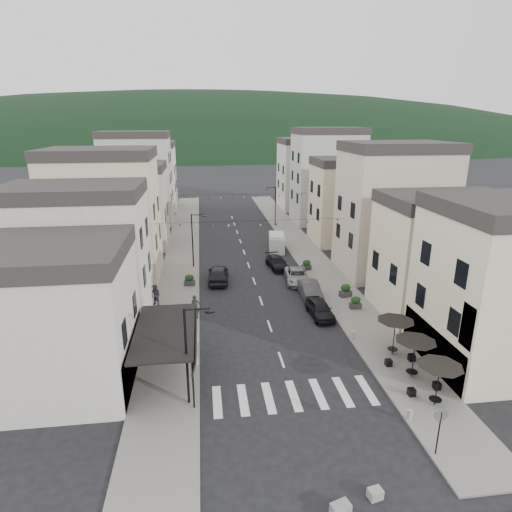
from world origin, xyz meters
The scene contains 32 objects.
ground centered at (0.00, 0.00, 0.00)m, with size 700.00×700.00×0.00m, color black.
sidewalk_left centered at (-7.50, 32.00, 0.06)m, with size 4.00×76.00×0.12m, color slate.
sidewalk_right centered at (7.50, 32.00, 0.06)m, with size 4.00×76.00×0.12m, color slate.
hill_backdrop centered at (0.00, 300.00, 0.00)m, with size 640.00×360.00×70.00m, color black.
boutique_building centered at (-15.50, 5.00, 4.00)m, with size 12.00×8.00×8.00m, color #B6B2A6.
bistro_building centered at (14.50, 4.00, 5.00)m, with size 10.00×8.00×10.00m, color beige.
boutique_awning centered at (-7.25, 5.00, 3.11)m, with size 3.77×7.50×3.28m.
buildings_row_left centered at (-14.50, 37.75, 6.12)m, with size 10.20×54.16×14.00m.
buildings_row_right centered at (14.50, 36.59, 6.32)m, with size 10.20×54.16×14.50m.
cafe_terrace centered at (7.70, 2.80, 2.36)m, with size 2.50×8.10×2.53m.
streetlamp_left_near centered at (-5.82, 2.00, 3.70)m, with size 1.70×0.56×6.00m.
streetlamp_left_far centered at (-5.82, 26.00, 3.70)m, with size 1.70×0.56×6.00m.
streetlamp_right_far centered at (5.82, 44.00, 3.70)m, with size 1.70×0.56×6.00m.
traffic_sign centered at (5.80, -3.50, 1.93)m, with size 0.70×0.07×2.70m.
bollards centered at (0.00, 5.50, 0.42)m, with size 11.66×10.26×0.60m.
bunting_near centered at (0.00, 22.00, 5.65)m, with size 19.00×0.28×0.62m.
bunting_far centered at (0.00, 38.00, 5.65)m, with size 19.00×0.28×0.62m.
parked_car_a centered at (4.37, 12.21, 0.70)m, with size 1.66×4.12×1.40m, color black.
parked_car_b centered at (4.52, 16.03, 0.75)m, with size 1.58×4.54×1.49m, color #37373A.
parked_car_c centered at (4.21, 20.15, 0.67)m, with size 2.21×4.79×1.33m, color gray.
parked_car_d centered at (2.99, 24.60, 0.64)m, with size 1.79×4.41×1.28m, color black.
parked_car_e centered at (-3.58, 21.34, 0.84)m, with size 1.98×4.92×1.68m, color black.
delivery_van centered at (4.10, 31.35, 1.08)m, with size 2.39×4.77×2.19m.
pedestrian_a centered at (-5.80, 12.98, 1.10)m, with size 0.71×0.47×1.95m, color black.
pedestrian_b centered at (-9.20, 15.85, 1.08)m, with size 0.93×0.73×1.92m, color #29222D.
concrete_block_a centered at (0.24, -6.03, 0.25)m, with size 0.80×0.50×0.50m, color gray.
concrete_block_b centered at (1.95, -5.46, 0.23)m, with size 0.60×0.45×0.45m, color gray.
planter_la centered at (-6.75, 13.50, 0.63)m, with size 1.08×0.87×1.06m.
planter_lb centered at (-6.43, 20.37, 0.66)m, with size 1.07×0.69×1.12m.
planter_ra centered at (7.76, 13.14, 0.65)m, with size 0.97×0.54×1.08m.
planter_rb centered at (7.75, 15.75, 0.71)m, with size 1.21×0.88×1.21m.
planter_rc centered at (6.00, 23.42, 0.66)m, with size 0.99×0.55×1.10m.
Camera 1 is at (-4.94, -19.04, 15.48)m, focal length 30.00 mm.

